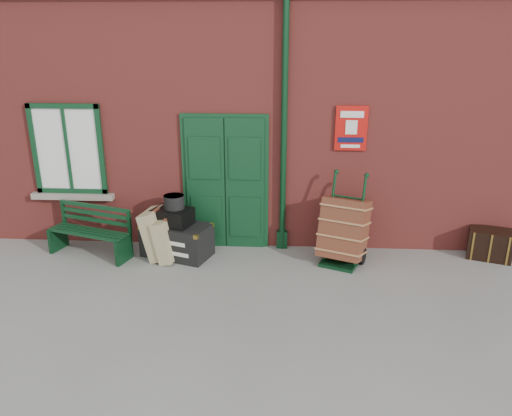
# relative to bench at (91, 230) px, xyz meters

# --- Properties ---
(ground) EXTENTS (80.00, 80.00, 0.00)m
(ground) POSITION_rel_bench_xyz_m (2.46, -0.98, -0.43)
(ground) COLOR gray
(ground) RESTS_ON ground
(station_building) EXTENTS (10.30, 4.30, 4.36)m
(station_building) POSITION_rel_bench_xyz_m (2.46, 2.51, 1.73)
(station_building) COLOR #A63C35
(station_building) RESTS_ON ground
(bench) EXTENTS (1.44, 0.82, 0.85)m
(bench) POSITION_rel_bench_xyz_m (0.00, 0.00, 0.00)
(bench) COLOR #0E361C
(bench) RESTS_ON ground
(houdini_trunk) EXTENTS (1.21, 0.91, 0.54)m
(houdini_trunk) POSITION_rel_bench_xyz_m (1.40, 0.04, -0.16)
(houdini_trunk) COLOR black
(houdini_trunk) RESTS_ON ground
(strongbox) EXTENTS (0.70, 0.60, 0.27)m
(strongbox) POSITION_rel_bench_xyz_m (1.35, 0.04, 0.25)
(strongbox) COLOR black
(strongbox) RESTS_ON houdini_trunk
(hatbox) EXTENTS (0.41, 0.41, 0.22)m
(hatbox) POSITION_rel_bench_xyz_m (1.38, 0.07, 0.49)
(hatbox) COLOR black
(hatbox) RESTS_ON strongbox
(suitcase_back) EXTENTS (0.50, 0.63, 0.82)m
(suitcase_back) POSITION_rel_bench_xyz_m (1.10, -0.05, -0.02)
(suitcase_back) COLOR tan
(suitcase_back) RESTS_ON ground
(suitcase_front) EXTENTS (0.42, 0.56, 0.70)m
(suitcase_front) POSITION_rel_bench_xyz_m (1.28, -0.15, -0.08)
(suitcase_front) COLOR tan
(suitcase_front) RESTS_ON ground
(porter_trolley) EXTENTS (0.91, 0.94, 1.41)m
(porter_trolley) POSITION_rel_bench_xyz_m (4.08, -0.03, 0.12)
(porter_trolley) COLOR black
(porter_trolley) RESTS_ON ground
(dark_trunk) EXTENTS (0.77, 0.63, 0.48)m
(dark_trunk) POSITION_rel_bench_xyz_m (6.47, 0.27, -0.19)
(dark_trunk) COLOR black
(dark_trunk) RESTS_ON ground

